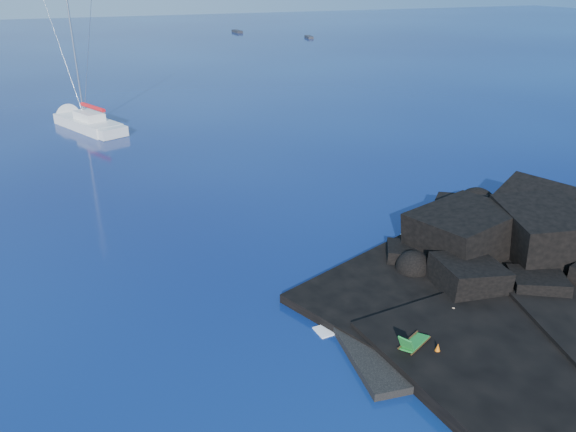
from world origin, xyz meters
name	(u,v)px	position (x,y,z in m)	size (l,w,h in m)	color
ground	(350,369)	(0.00, 0.00, 0.00)	(400.00, 400.00, 0.00)	#030334
headland	(543,276)	(13.00, 3.00, 0.00)	(24.00, 24.00, 3.60)	black
beach	(436,338)	(4.50, 0.50, 0.00)	(8.50, 6.00, 0.70)	black
surf_foam	(392,286)	(5.00, 5.00, 0.00)	(10.00, 8.00, 0.06)	white
sailboat	(88,128)	(-7.47, 43.53, 0.00)	(2.95, 14.08, 14.76)	silver
deck_chair	(415,338)	(2.82, -0.25, 0.92)	(1.66, 0.73, 1.14)	#197027
towel	(444,315)	(5.52, 1.39, 0.38)	(2.07, 0.98, 0.05)	silver
sunbather	(445,312)	(5.52, 1.39, 0.53)	(1.92, 0.47, 0.26)	tan
marker_cone	(437,350)	(3.45, -0.96, 0.66)	(0.40, 0.40, 0.61)	#D85F0B
distant_boat_a	(237,33)	(34.71, 130.80, 0.00)	(1.43, 4.59, 0.61)	black
distant_boat_b	(309,38)	(46.93, 112.06, 0.00)	(1.24, 3.97, 0.53)	#232327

